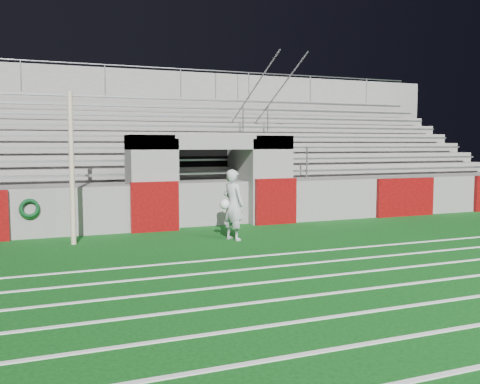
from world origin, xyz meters
name	(u,v)px	position (x,y,z in m)	size (l,w,h in m)	color
ground	(261,246)	(0.00, 0.00, 0.00)	(90.00, 90.00, 0.00)	#0B4311
field_post	(72,169)	(-3.99, 1.88, 1.78)	(0.12, 0.12, 3.56)	#C3AC91
field_markings	(405,307)	(0.00, -5.00, 0.01)	(28.00, 8.09, 0.01)	white
stadium_structure	(171,168)	(0.00, 7.97, 1.49)	(26.00, 8.48, 5.42)	slate
goalkeeper_with_ball	(233,205)	(-0.31, 1.00, 0.87)	(0.72, 0.75, 1.74)	#AAAEB4
hose_coil	(30,209)	(-4.93, 2.93, 0.76)	(0.50, 0.14, 0.52)	#0D410F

